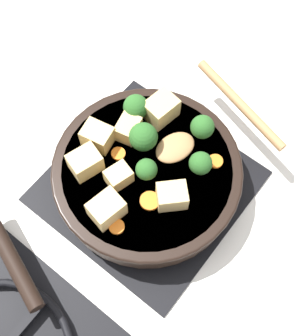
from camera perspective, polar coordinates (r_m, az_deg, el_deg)
ground_plane at (r=0.80m, az=0.00°, el=-2.26°), size 2.40×2.40×0.00m
front_burner_grate at (r=0.79m, az=0.00°, el=-1.92°), size 0.31×0.31×0.03m
skillet_pan at (r=0.75m, az=-0.21°, el=-0.80°), size 0.33×0.43×0.05m
wooden_spoon at (r=0.77m, az=7.77°, el=5.37°), size 0.20×0.21×0.02m
tofu_cube_center_large at (r=0.71m, az=-3.49°, el=-1.03°), size 0.04×0.04×0.03m
tofu_cube_near_handle at (r=0.74m, az=-6.05°, el=3.86°), size 0.05×0.04×0.04m
tofu_cube_east_chunk at (r=0.75m, az=-2.31°, el=4.80°), size 0.04×0.05×0.03m
tofu_cube_west_chunk at (r=0.72m, az=-7.55°, el=0.68°), size 0.05×0.06×0.04m
tofu_cube_back_piece at (r=0.70m, az=3.06°, el=-3.43°), size 0.06×0.06×0.04m
tofu_cube_front_piece at (r=0.76m, az=1.73°, el=7.20°), size 0.05×0.06×0.04m
tofu_cube_mid_small at (r=0.69m, az=-5.16°, el=-4.84°), size 0.05×0.06×0.04m
broccoli_floret_near_spoon at (r=0.71m, az=-0.07°, el=-0.20°), size 0.03×0.03×0.04m
broccoli_floret_center_top at (r=0.71m, az=6.55°, el=0.56°), size 0.04×0.04×0.04m
broccoli_floret_east_rim at (r=0.76m, az=-1.37°, el=7.44°), size 0.04×0.04×0.05m
broccoli_floret_west_rim at (r=0.73m, az=-0.45°, el=3.80°), size 0.05×0.05×0.05m
broccoli_floret_north_edge at (r=0.74m, az=6.76°, el=4.98°), size 0.04×0.04×0.05m
carrot_slice_orange_thin at (r=0.70m, az=-3.72°, el=-7.15°), size 0.02×0.02×0.01m
carrot_slice_near_center at (r=0.74m, az=-3.51°, el=1.75°), size 0.02×0.02×0.01m
carrot_slice_edge_slice at (r=0.74m, az=8.34°, el=0.82°), size 0.02×0.02×0.01m
carrot_slice_under_broccoli at (r=0.71m, az=0.34°, el=-4.02°), size 0.03×0.03×0.01m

